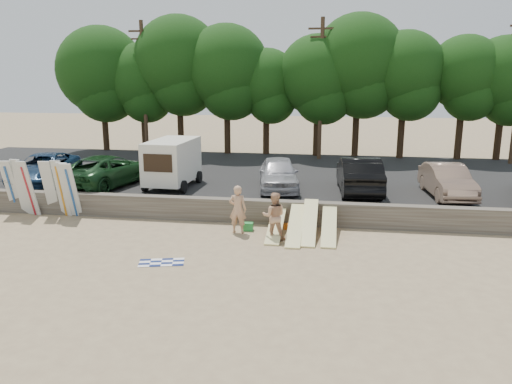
% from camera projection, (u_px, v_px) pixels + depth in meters
% --- Properties ---
extents(ground, '(120.00, 120.00, 0.00)m').
position_uv_depth(ground, '(249.00, 246.00, 18.37)').
color(ground, tan).
rests_on(ground, ground).
extents(seawall, '(44.00, 0.50, 1.00)m').
position_uv_depth(seawall, '(261.00, 211.00, 21.14)').
color(seawall, '#6B6356').
rests_on(seawall, ground).
extents(parking_lot, '(44.00, 14.50, 0.70)m').
position_uv_depth(parking_lot, '(280.00, 179.00, 28.38)').
color(parking_lot, '#282828').
rests_on(parking_lot, ground).
extents(treeline, '(33.08, 6.32, 9.56)m').
position_uv_depth(treeline, '(270.00, 70.00, 33.94)').
color(treeline, '#382616').
rests_on(treeline, parking_lot).
extents(utility_poles, '(25.80, 0.26, 9.00)m').
position_uv_depth(utility_poles, '(321.00, 86.00, 32.21)').
color(utility_poles, '#473321').
rests_on(utility_poles, parking_lot).
extents(box_trailer, '(2.23, 3.78, 2.35)m').
position_uv_depth(box_trailer, '(172.00, 161.00, 24.55)').
color(box_trailer, silver).
rests_on(box_trailer, parking_lot).
extents(car_0, '(3.30, 5.66, 1.48)m').
position_uv_depth(car_0, '(44.00, 168.00, 25.71)').
color(car_0, navy).
rests_on(car_0, parking_lot).
extents(car_1, '(3.64, 6.00, 1.55)m').
position_uv_depth(car_1, '(108.00, 170.00, 25.02)').
color(car_1, '#133618').
rests_on(car_1, parking_lot).
extents(car_2, '(2.51, 4.78, 1.55)m').
position_uv_depth(car_2, '(278.00, 174.00, 24.19)').
color(car_2, '#ACACB1').
rests_on(car_2, parking_lot).
extents(car_3, '(2.14, 5.26, 1.70)m').
position_uv_depth(car_3, '(359.00, 175.00, 23.52)').
color(car_3, black).
rests_on(car_3, parking_lot).
extents(car_4, '(1.96, 4.60, 1.47)m').
position_uv_depth(car_4, '(447.00, 181.00, 22.72)').
color(car_4, '#93745E').
rests_on(car_4, parking_lot).
extents(surfboard_upright_0, '(0.58, 0.85, 2.51)m').
position_uv_depth(surfboard_upright_0, '(11.00, 187.00, 22.29)').
color(surfboard_upright_0, silver).
rests_on(surfboard_upright_0, ground).
extents(surfboard_upright_1, '(0.56, 0.58, 2.57)m').
position_uv_depth(surfboard_upright_1, '(21.00, 187.00, 22.16)').
color(surfboard_upright_1, silver).
rests_on(surfboard_upright_1, ground).
extents(surfboard_upright_2, '(0.61, 0.75, 2.54)m').
position_uv_depth(surfboard_upright_2, '(28.00, 189.00, 21.91)').
color(surfboard_upright_2, silver).
rests_on(surfboard_upright_2, ground).
extents(surfboard_upright_3, '(0.57, 0.76, 2.53)m').
position_uv_depth(surfboard_upright_3, '(50.00, 188.00, 22.00)').
color(surfboard_upright_3, silver).
rests_on(surfboard_upright_3, ground).
extents(surfboard_upright_4, '(0.58, 0.61, 2.57)m').
position_uv_depth(surfboard_upright_4, '(61.00, 189.00, 21.85)').
color(surfboard_upright_4, silver).
rests_on(surfboard_upright_4, ground).
extents(surfboard_upright_5, '(0.52, 0.76, 2.52)m').
position_uv_depth(surfboard_upright_5, '(68.00, 190.00, 21.71)').
color(surfboard_upright_5, silver).
rests_on(surfboard_upright_5, ground).
extents(surfboard_upright_6, '(0.54, 0.87, 2.50)m').
position_uv_depth(surfboard_upright_6, '(71.00, 190.00, 21.67)').
color(surfboard_upright_6, silver).
rests_on(surfboard_upright_6, ground).
extents(surfboard_low_0, '(0.56, 2.92, 0.81)m').
position_uv_depth(surfboard_low_0, '(276.00, 224.00, 19.66)').
color(surfboard_low_0, '#F4E99A').
rests_on(surfboard_low_0, ground).
extents(surfboard_low_1, '(0.56, 2.89, 0.96)m').
position_uv_depth(surfboard_low_1, '(296.00, 225.00, 19.27)').
color(surfboard_low_1, '#F4E99A').
rests_on(surfboard_low_1, ground).
extents(surfboard_low_2, '(0.56, 2.82, 1.15)m').
position_uv_depth(surfboard_low_2, '(309.00, 222.00, 19.34)').
color(surfboard_low_2, '#F4E99A').
rests_on(surfboard_low_2, ground).
extents(surfboard_low_3, '(0.56, 2.88, 0.98)m').
position_uv_depth(surfboard_low_3, '(329.00, 225.00, 19.29)').
color(surfboard_low_3, '#F4E99A').
rests_on(surfboard_low_3, ground).
extents(beachgoer_a, '(0.73, 0.50, 1.94)m').
position_uv_depth(beachgoer_a, '(238.00, 209.00, 19.68)').
color(beachgoer_a, tan).
rests_on(beachgoer_a, ground).
extents(beachgoer_b, '(0.94, 0.76, 1.84)m').
position_uv_depth(beachgoer_b, '(274.00, 216.00, 18.90)').
color(beachgoer_b, tan).
rests_on(beachgoer_b, ground).
extents(cooler, '(0.39, 0.32, 0.32)m').
position_uv_depth(cooler, '(248.00, 227.00, 20.15)').
color(cooler, green).
rests_on(cooler, ground).
extents(gear_bag, '(0.35, 0.31, 0.22)m').
position_uv_depth(gear_bag, '(287.00, 226.00, 20.36)').
color(gear_bag, '#C66017').
rests_on(gear_bag, ground).
extents(beach_towel, '(1.83, 1.83, 0.00)m').
position_uv_depth(beach_towel, '(161.00, 262.00, 16.72)').
color(beach_towel, white).
rests_on(beach_towel, ground).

